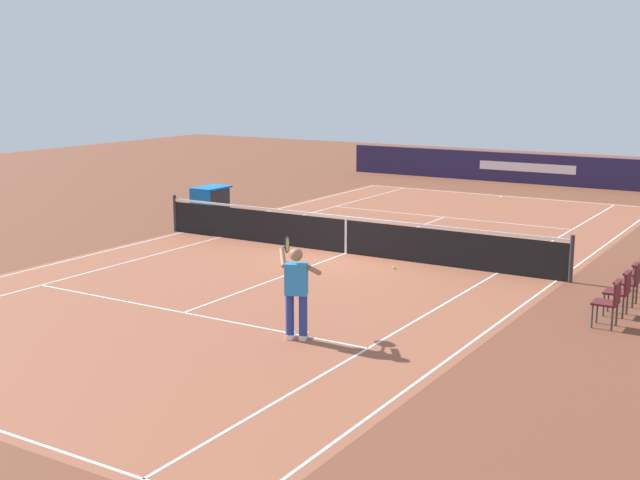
{
  "coord_description": "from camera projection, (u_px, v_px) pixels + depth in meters",
  "views": [
    {
      "loc": [
        18.51,
        10.59,
        4.67
      ],
      "look_at": [
        2.65,
        0.84,
        0.9
      ],
      "focal_mm": 47.18,
      "sensor_mm": 36.0,
      "label": 1
    }
  ],
  "objects": [
    {
      "name": "equipment_cart_tarped",
      "position": [
        211.0,
        199.0,
        28.07
      ],
      "size": [
        1.25,
        0.84,
        0.85
      ],
      "color": "#2D2D33",
      "rests_on": "ground_plane"
    },
    {
      "name": "tennis_player_near",
      "position": [
        296.0,
        288.0,
        14.69
      ],
      "size": [
        0.94,
        0.91,
        1.7
      ],
      "color": "navy",
      "rests_on": "ground_plane"
    },
    {
      "name": "tennis_net",
      "position": [
        346.0,
        235.0,
        21.72
      ],
      "size": [
        0.1,
        11.7,
        1.08
      ],
      "color": "#2D2D33",
      "rests_on": "ground_plane"
    },
    {
      "name": "tennis_ball",
      "position": [
        394.0,
        268.0,
        20.1
      ],
      "size": [
        0.07,
        0.07,
        0.07
      ],
      "primitive_type": "sphere",
      "color": "#CCE01E",
      "rests_on": "ground_plane"
    },
    {
      "name": "ground_plane",
      "position": [
        346.0,
        253.0,
        21.81
      ],
      "size": [
        60.0,
        60.0,
        0.0
      ],
      "primitive_type": "plane",
      "color": "brown"
    },
    {
      "name": "stadium_barrier",
      "position": [
        536.0,
        169.0,
        34.97
      ],
      "size": [
        0.26,
        17.0,
        1.24
      ],
      "color": "#231E47",
      "rests_on": "ground_plane"
    },
    {
      "name": "court_line_markings",
      "position": [
        346.0,
        253.0,
        21.81
      ],
      "size": [
        23.85,
        11.05,
        0.01
      ],
      "color": "white",
      "rests_on": "ground_plane"
    },
    {
      "name": "spectator_chair_6",
      "position": [
        621.0,
        290.0,
        16.17
      ],
      "size": [
        0.44,
        0.44,
        0.88
      ],
      "color": "#38383D",
      "rests_on": "ground_plane"
    },
    {
      "name": "spectator_chair_4",
      "position": [
        640.0,
        271.0,
        17.65
      ],
      "size": [
        0.44,
        0.44,
        0.88
      ],
      "color": "#38383D",
      "rests_on": "ground_plane"
    },
    {
      "name": "court_slab",
      "position": [
        346.0,
        253.0,
        21.81
      ],
      "size": [
        24.2,
        11.4,
        0.0
      ],
      "primitive_type": "cube",
      "color": "#935138",
      "rests_on": "ground_plane"
    },
    {
      "name": "spectator_chair_7",
      "position": [
        610.0,
        300.0,
        15.42
      ],
      "size": [
        0.44,
        0.44,
        0.88
      ],
      "color": "#38383D",
      "rests_on": "ground_plane"
    },
    {
      "name": "spectator_chair_5",
      "position": [
        631.0,
        280.0,
        16.91
      ],
      "size": [
        0.44,
        0.44,
        0.88
      ],
      "color": "#38383D",
      "rests_on": "ground_plane"
    }
  ]
}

